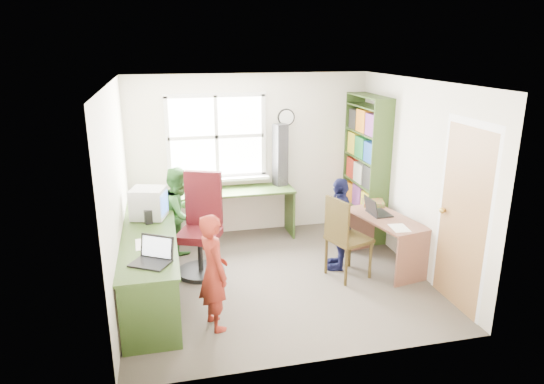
# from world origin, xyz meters

# --- Properties ---
(room) EXTENTS (3.64, 3.44, 2.44)m
(room) POSITION_xyz_m (0.01, 0.10, 1.22)
(room) COLOR #443E36
(room) RESTS_ON ground
(l_desk) EXTENTS (2.38, 2.95, 0.75)m
(l_desk) POSITION_xyz_m (-1.31, -0.28, 0.46)
(l_desk) COLOR #324B1E
(l_desk) RESTS_ON ground
(right_desk) EXTENTS (0.75, 1.24, 0.67)m
(right_desk) POSITION_xyz_m (1.45, 0.04, 0.48)
(right_desk) COLOR brown
(right_desk) RESTS_ON ground
(bookshelf) EXTENTS (0.30, 1.02, 2.10)m
(bookshelf) POSITION_xyz_m (1.65, 1.19, 1.00)
(bookshelf) COLOR #324B1E
(bookshelf) RESTS_ON ground
(swivel_chair) EXTENTS (0.78, 0.78, 1.28)m
(swivel_chair) POSITION_xyz_m (-0.87, 0.42, 0.55)
(swivel_chair) COLOR black
(swivel_chair) RESTS_ON ground
(wooden_chair) EXTENTS (0.57, 0.57, 1.04)m
(wooden_chair) POSITION_xyz_m (0.81, -0.16, 0.57)
(wooden_chair) COLOR #3D2F14
(wooden_chair) RESTS_ON ground
(crt_monitor) EXTENTS (0.47, 0.44, 0.38)m
(crt_monitor) POSITION_xyz_m (-1.49, 0.46, 0.95)
(crt_monitor) COLOR #BCBCC1
(crt_monitor) RESTS_ON l_desk
(laptop_left) EXTENTS (0.46, 0.44, 0.25)m
(laptop_left) POSITION_xyz_m (-1.45, -0.82, 0.81)
(laptop_left) COLOR black
(laptop_left) RESTS_ON l_desk
(laptop_right) EXTENTS (0.29, 0.35, 0.23)m
(laptop_right) POSITION_xyz_m (1.38, 0.19, 0.72)
(laptop_right) COLOR black
(laptop_right) RESTS_ON right_desk
(speaker_a) EXTENTS (0.10, 0.10, 0.17)m
(speaker_a) POSITION_xyz_m (-1.50, 0.29, 0.83)
(speaker_a) COLOR black
(speaker_a) RESTS_ON l_desk
(speaker_b) EXTENTS (0.10, 0.10, 0.17)m
(speaker_b) POSITION_xyz_m (-1.49, 0.82, 0.83)
(speaker_b) COLOR black
(speaker_b) RESTS_ON l_desk
(cd_tower) EXTENTS (0.23, 0.22, 0.93)m
(cd_tower) POSITION_xyz_m (0.43, 1.54, 1.21)
(cd_tower) COLOR black
(cd_tower) RESTS_ON l_desk
(game_box) EXTENTS (0.35, 0.35, 0.06)m
(game_box) POSITION_xyz_m (1.51, 0.56, 0.70)
(game_box) COLOR red
(game_box) RESTS_ON right_desk
(paper_a) EXTENTS (0.24, 0.33, 0.00)m
(paper_a) POSITION_xyz_m (-1.52, -0.34, 0.75)
(paper_a) COLOR white
(paper_a) RESTS_ON l_desk
(paper_b) EXTENTS (0.22, 0.30, 0.00)m
(paper_b) POSITION_xyz_m (1.45, -0.34, 0.67)
(paper_b) COLOR white
(paper_b) RESTS_ON right_desk
(potted_plant) EXTENTS (0.17, 0.14, 0.28)m
(potted_plant) POSITION_xyz_m (-0.65, 1.49, 0.89)
(potted_plant) COLOR #317B3B
(potted_plant) RESTS_ON l_desk
(person_red) EXTENTS (0.40, 0.51, 1.23)m
(person_red) POSITION_xyz_m (-0.87, -0.89, 0.61)
(person_red) COLOR maroon
(person_red) RESTS_ON ground
(person_green) EXTENTS (0.70, 0.77, 1.28)m
(person_green) POSITION_xyz_m (-1.11, 0.84, 0.64)
(person_green) COLOR #2D6629
(person_green) RESTS_ON ground
(person_navy) EXTENTS (0.53, 0.77, 1.21)m
(person_navy) POSITION_xyz_m (0.86, 0.13, 0.60)
(person_navy) COLOR #13153B
(person_navy) RESTS_ON ground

